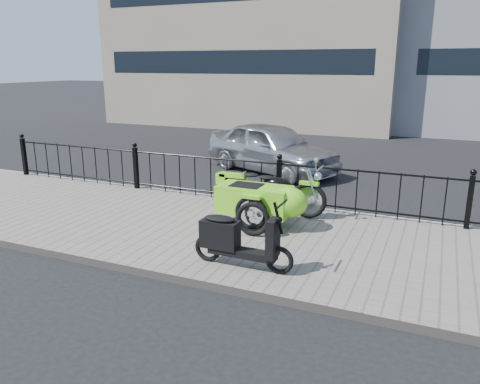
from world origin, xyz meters
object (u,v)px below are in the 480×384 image
at_px(spare_tire, 253,219).
at_px(sedan_car, 271,147).
at_px(motorcycle_sidecar, 266,198).
at_px(scooter, 236,240).

relative_size(spare_tire, sedan_car, 0.15).
bearing_deg(motorcycle_sidecar, scooter, -82.66).
bearing_deg(motorcycle_sidecar, sedan_car, 108.57).
bearing_deg(spare_tire, sedan_car, 106.47).
distance_m(motorcycle_sidecar, scooter, 1.94).
distance_m(scooter, spare_tire, 1.25).
bearing_deg(sedan_car, spare_tire, -139.43).
bearing_deg(sedan_car, scooter, -140.56).
xyz_separation_m(scooter, spare_tire, (-0.22, 1.23, -0.10)).
distance_m(motorcycle_sidecar, spare_tire, 0.72).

